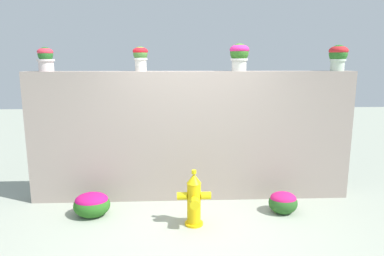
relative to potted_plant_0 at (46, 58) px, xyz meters
The scene contains 9 objects.
ground_plane 3.38m from the potted_plant_0, 29.66° to the right, with size 24.00×24.00×0.00m, color #9AA191.
stone_wall 2.51m from the potted_plant_0, ahead, with size 5.06×0.32×2.05m, color gray.
potted_plant_0 is the anchor object (origin of this frame).
potted_plant_1 1.41m from the potted_plant_0, ahead, with size 0.23×0.23×0.37m.
potted_plant_2 2.92m from the potted_plant_0, ahead, with size 0.30×0.30×0.42m.
potted_plant_3 4.46m from the potted_plant_0, ahead, with size 0.29×0.29×0.40m.
fire_hydrant 3.05m from the potted_plant_0, 24.54° to the right, with size 0.46×0.37×0.78m.
flower_bush_left 2.28m from the potted_plant_0, 41.20° to the right, with size 0.52×0.47×0.35m.
flower_bush_right 4.13m from the potted_plant_0, 10.64° to the right, with size 0.42×0.38×0.33m.
Camera 1 is at (-0.24, -4.11, 2.21)m, focal length 32.28 mm.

